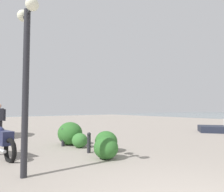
# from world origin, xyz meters

# --- Properties ---
(lamppost) EXTENTS (0.98, 0.28, 3.85)m
(lamppost) POSITION_xyz_m (3.13, 1.46, 2.58)
(lamppost) COLOR #232328
(lamppost) RESTS_ON ground
(motorcycle) EXTENTS (2.16, 0.49, 1.06)m
(motorcycle) POSITION_xyz_m (5.46, 1.53, 0.50)
(motorcycle) COLOR black
(motorcycle) RESTS_ON ground
(bollard_near) EXTENTS (0.13, 0.13, 0.68)m
(bollard_near) POSITION_xyz_m (4.42, -0.95, 0.36)
(bollard_near) COLOR #232328
(bollard_near) RESTS_ON ground
(bollard_mid) EXTENTS (0.13, 0.13, 0.72)m
(bollard_mid) POSITION_xyz_m (6.08, -0.77, 0.37)
(bollard_mid) COLOR #232328
(bollard_mid) RESTS_ON ground
(shrub_low) EXTENTS (0.64, 0.58, 0.55)m
(shrub_low) POSITION_xyz_m (5.42, -1.15, 0.27)
(shrub_low) COLOR #387533
(shrub_low) RESTS_ON ground
(shrub_round) EXTENTS (0.78, 0.70, 0.66)m
(shrub_round) POSITION_xyz_m (3.37, -0.91, 0.33)
(shrub_round) COLOR #2D6628
(shrub_round) RESTS_ON ground
(shrub_wide) EXTENTS (1.08, 0.98, 0.92)m
(shrub_wide) POSITION_xyz_m (6.21, -1.13, 0.46)
(shrub_wide) COLOR #2D6628
(shrub_wide) RESTS_ON ground
(shrub_tall) EXTENTS (0.83, 0.75, 0.71)m
(shrub_tall) POSITION_xyz_m (4.21, -1.52, 0.35)
(shrub_tall) COLOR #2D6628
(shrub_tall) RESTS_ON ground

